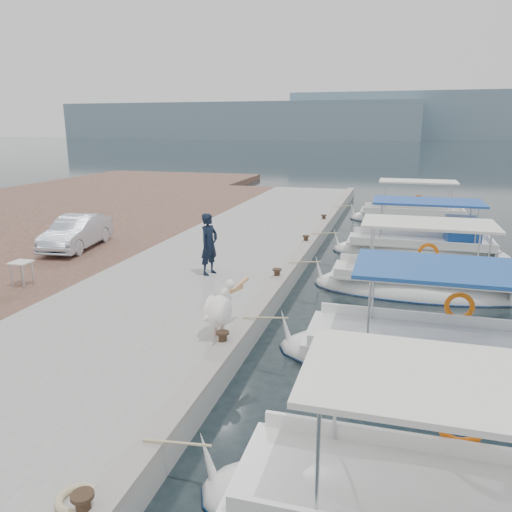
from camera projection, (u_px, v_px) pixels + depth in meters
The scene contains 15 objects.
ground at pixel (277, 312), 13.93m from camera, with size 400.00×400.00×0.00m, color black.
concrete_quay at pixel (231, 254), 19.31m from camera, with size 6.00×40.00×0.50m, color gray.
quay_curb at pixel (302, 251), 18.51m from camera, with size 0.44×40.00×0.12m, color gray.
cobblestone_strip at pixel (117, 246), 20.62m from camera, with size 4.00×40.00×0.50m, color #52342B.
distant_hills at pixel (473, 120), 192.02m from camera, with size 330.00×60.00×18.00m.
fishing_caique_b at pixel (447, 361), 10.75m from camera, with size 7.41×2.52×2.83m.
fishing_caique_c at pixel (418, 288), 15.65m from camera, with size 6.52×2.40×2.83m.
fishing_caique_d at pixel (422, 251), 20.00m from camera, with size 6.92×2.47×2.83m.
fishing_caique_e at pixel (412, 219), 27.20m from camera, with size 6.69×2.26×2.83m.
mooring_bollards at pixel (277, 273), 15.24m from camera, with size 0.28×20.28×0.33m.
pelican at pixel (220, 309), 10.99m from camera, with size 0.79×1.56×1.21m.
fisherman at pixel (209, 244), 15.58m from camera, with size 0.71×0.46×1.94m, color black.
parked_car at pixel (77, 232), 19.01m from camera, with size 1.32×3.79×1.25m, color silver.
folding_table at pixel (21, 269), 14.53m from camera, with size 0.55×0.55×0.73m.
rope_coil at pixel (77, 499), 6.20m from camera, with size 0.54×0.54×0.10m, color #C6B284.
Camera 1 is at (2.98, -12.75, 5.04)m, focal length 35.00 mm.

